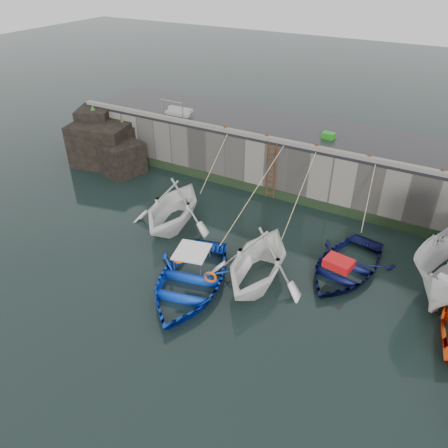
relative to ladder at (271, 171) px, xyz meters
The scene contains 22 objects.
ground 10.24m from the ladder, 78.60° to the right, with size 120.00×120.00×0.00m, color black.
quay_back 3.27m from the ladder, 52.28° to the left, with size 30.00×5.00×3.00m, color slate.
road_back 3.59m from the ladder, 52.28° to the left, with size 30.00×5.00×0.16m, color black.
kerb_back 2.62m from the ladder, ahead, with size 30.00×0.30×0.20m, color slate.
algae_back 2.41m from the ladder, ahead, with size 30.00×0.08×0.50m, color black.
rock_outcrop 10.95m from the ladder, behind, with size 5.85×4.24×3.41m.
ladder is the anchor object (origin of this frame).
boat_near_white 5.93m from the ladder, 122.17° to the right, with size 4.29×4.97×2.62m, color white.
boat_near_white_rope 3.62m from the ladder, 159.69° to the right, with size 0.04×3.55×3.10m, color tan, non-canonical shape.
boat_near_blue 8.64m from the ladder, 88.24° to the right, with size 3.99×5.58×1.16m, color #0C37BC.
boat_near_blue_rope 3.36m from the ladder, 84.95° to the right, with size 0.04×6.61×3.10m, color tan, non-canonical shape.
boat_near_blacktrim 7.30m from the ladder, 69.79° to the right, with size 4.27×4.95×2.61m, color white.
boat_near_blacktrim_rope 3.58m from the ladder, 39.79° to the right, with size 0.04×5.00×3.10m, color tan, non-canonical shape.
boat_near_navy 7.17m from the ladder, 38.63° to the right, with size 3.53×4.95×1.02m, color #090E3E.
boat_near_navy_rope 5.76m from the ladder, ahead, with size 0.04×3.25×3.10m, color tan, non-canonical shape.
fish_crate 3.50m from the ladder, 41.94° to the left, with size 0.64×0.44×0.31m, color #1C8017.
railing 7.10m from the ladder, 168.83° to the left, with size 1.60×1.05×1.00m.
bollard_a 3.47m from the ladder, behind, with size 0.18×0.18×0.28m, color #3F1E0F.
bollard_b 1.81m from the ladder, 146.14° to the left, with size 0.18×0.18×0.28m, color #3F1E0F.
bollard_c 2.81m from the ladder, ahead, with size 0.18×0.18×0.28m, color #3F1E0F.
bollard_d 5.11m from the ladder, ahead, with size 0.18×0.18×0.28m, color #3F1E0F.
bollard_e 8.19m from the ladder, ahead, with size 0.18×0.18×0.28m, color #3F1E0F.
Camera 1 is at (6.14, -9.70, 11.76)m, focal length 35.00 mm.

